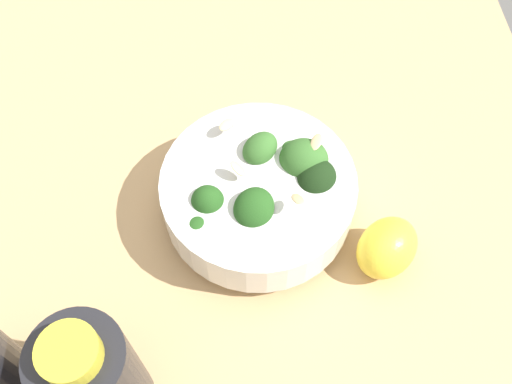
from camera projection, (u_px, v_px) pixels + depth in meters
The scene contains 4 objects.
ground_plane at pixel (232, 233), 59.24cm from camera, with size 68.96×68.96×4.30cm, color tan.
bowl_of_broccoli at pixel (258, 192), 54.60cm from camera, with size 17.83×17.83×8.52cm.
lemon_wedge at pixel (385, 248), 53.16cm from camera, with size 6.30×4.94×5.20cm, color yellow.
bottle_short at pixel (93, 380), 43.06cm from camera, with size 6.78×6.78×14.76cm.
Camera 1 is at (-0.20, 26.76, 50.91)cm, focal length 41.55 mm.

